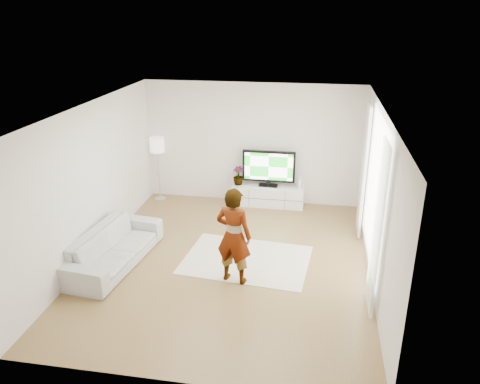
% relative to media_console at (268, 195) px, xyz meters
% --- Properties ---
extents(floor, '(6.00, 6.00, 0.00)m').
position_rel_media_console_xyz_m(floor, '(-0.41, -2.76, -0.23)').
color(floor, olive).
rests_on(floor, ground).
extents(ceiling, '(6.00, 6.00, 0.00)m').
position_rel_media_console_xyz_m(ceiling, '(-0.41, -2.76, 2.57)').
color(ceiling, white).
rests_on(ceiling, wall_back).
extents(wall_left, '(0.02, 6.00, 2.80)m').
position_rel_media_console_xyz_m(wall_left, '(-2.91, -2.76, 1.17)').
color(wall_left, silver).
rests_on(wall_left, floor).
extents(wall_right, '(0.02, 6.00, 2.80)m').
position_rel_media_console_xyz_m(wall_right, '(2.09, -2.76, 1.17)').
color(wall_right, silver).
rests_on(wall_right, floor).
extents(wall_back, '(5.00, 0.02, 2.80)m').
position_rel_media_console_xyz_m(wall_back, '(-0.41, 0.24, 1.17)').
color(wall_back, silver).
rests_on(wall_back, floor).
extents(wall_front, '(5.00, 0.02, 2.80)m').
position_rel_media_console_xyz_m(wall_front, '(-0.41, -5.76, 1.17)').
color(wall_front, silver).
rests_on(wall_front, floor).
extents(window, '(0.01, 2.60, 2.50)m').
position_rel_media_console_xyz_m(window, '(2.07, -2.46, 1.22)').
color(window, white).
rests_on(window, wall_right).
extents(curtain_near, '(0.04, 0.70, 2.60)m').
position_rel_media_console_xyz_m(curtain_near, '(1.99, -3.76, 1.12)').
color(curtain_near, white).
rests_on(curtain_near, floor).
extents(curtain_far, '(0.04, 0.70, 2.60)m').
position_rel_media_console_xyz_m(curtain_far, '(1.99, -1.16, 1.12)').
color(curtain_far, white).
rests_on(curtain_far, floor).
extents(media_console, '(1.66, 0.47, 0.47)m').
position_rel_media_console_xyz_m(media_console, '(0.00, 0.00, 0.00)').
color(media_console, white).
rests_on(media_console, floor).
extents(television, '(1.21, 0.24, 0.84)m').
position_rel_media_console_xyz_m(television, '(0.00, 0.03, 0.69)').
color(television, black).
rests_on(television, media_console).
extents(game_console, '(0.06, 0.18, 0.24)m').
position_rel_media_console_xyz_m(game_console, '(0.73, -0.00, 0.35)').
color(game_console, white).
rests_on(game_console, media_console).
extents(potted_plant, '(0.28, 0.28, 0.43)m').
position_rel_media_console_xyz_m(potted_plant, '(-0.71, 0.00, 0.45)').
color(potted_plant, '#3F7238').
rests_on(potted_plant, media_console).
extents(rug, '(2.39, 1.82, 0.01)m').
position_rel_media_console_xyz_m(rug, '(-0.09, -2.64, -0.23)').
color(rug, beige).
rests_on(rug, floor).
extents(player, '(0.69, 0.53, 1.67)m').
position_rel_media_console_xyz_m(player, '(-0.20, -3.36, 0.61)').
color(player, '#334772').
rests_on(player, rug).
extents(sofa, '(1.12, 2.33, 0.66)m').
position_rel_media_console_xyz_m(sofa, '(-2.42, -3.16, 0.09)').
color(sofa, '#B0B0AB').
rests_on(sofa, floor).
extents(floor_lamp, '(0.34, 0.34, 1.52)m').
position_rel_media_console_xyz_m(floor_lamp, '(-2.61, -0.07, 1.05)').
color(floor_lamp, silver).
rests_on(floor_lamp, floor).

